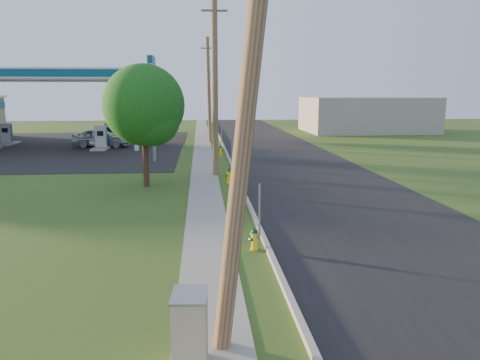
# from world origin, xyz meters

# --- Properties ---
(ground_plane) EXTENTS (140.00, 140.00, 0.00)m
(ground_plane) POSITION_xyz_m (0.00, 0.00, 0.00)
(ground_plane) COLOR #314818
(ground_plane) RESTS_ON ground
(road) EXTENTS (8.00, 120.00, 0.02)m
(road) POSITION_xyz_m (4.50, 10.00, 0.01)
(road) COLOR black
(road) RESTS_ON ground
(curb) EXTENTS (0.15, 120.00, 0.15)m
(curb) POSITION_xyz_m (0.50, 10.00, 0.07)
(curb) COLOR gray
(curb) RESTS_ON ground
(sidewalk) EXTENTS (1.50, 120.00, 0.03)m
(sidewalk) POSITION_xyz_m (-1.25, 10.00, 0.01)
(sidewalk) COLOR gray
(sidewalk) RESTS_ON ground
(forecourt) EXTENTS (26.00, 28.00, 0.02)m
(forecourt) POSITION_xyz_m (-16.00, 32.00, 0.01)
(forecourt) COLOR black
(forecourt) RESTS_ON ground
(utility_pole_near) EXTENTS (1.40, 0.32, 9.48)m
(utility_pole_near) POSITION_xyz_m (-0.60, -1.00, 4.80)
(utility_pole_near) COLOR brown
(utility_pole_near) RESTS_ON ground
(utility_pole_mid) EXTENTS (1.40, 0.32, 9.80)m
(utility_pole_mid) POSITION_xyz_m (-0.60, 17.00, 4.95)
(utility_pole_mid) COLOR brown
(utility_pole_mid) RESTS_ON ground
(utility_pole_far) EXTENTS (1.40, 0.32, 9.50)m
(utility_pole_far) POSITION_xyz_m (-0.60, 35.00, 4.80)
(utility_pole_far) COLOR brown
(utility_pole_far) RESTS_ON ground
(sign_post_near) EXTENTS (0.05, 0.04, 2.00)m
(sign_post_near) POSITION_xyz_m (0.25, 4.20, 1.00)
(sign_post_near) COLOR gray
(sign_post_near) RESTS_ON ground
(sign_post_mid) EXTENTS (0.05, 0.04, 2.00)m
(sign_post_mid) POSITION_xyz_m (0.25, 16.00, 1.00)
(sign_post_mid) COLOR gray
(sign_post_mid) RESTS_ON ground
(sign_post_far) EXTENTS (0.05, 0.04, 2.00)m
(sign_post_far) POSITION_xyz_m (0.25, 28.20, 1.00)
(sign_post_far) COLOR gray
(sign_post_far) RESTS_ON ground
(gas_canopy) EXTENTS (18.18, 9.18, 6.40)m
(gas_canopy) POSITION_xyz_m (-14.00, 32.00, 5.90)
(gas_canopy) COLOR silver
(gas_canopy) RESTS_ON ground
(fuel_pump_ne) EXTENTS (1.20, 3.20, 1.90)m
(fuel_pump_ne) POSITION_xyz_m (-9.50, 30.00, 0.72)
(fuel_pump_ne) COLOR gray
(fuel_pump_ne) RESTS_ON ground
(fuel_pump_sw) EXTENTS (1.20, 3.20, 1.90)m
(fuel_pump_sw) POSITION_xyz_m (-18.50, 34.00, 0.72)
(fuel_pump_sw) COLOR gray
(fuel_pump_sw) RESTS_ON ground
(fuel_pump_se) EXTENTS (1.20, 3.20, 1.90)m
(fuel_pump_se) POSITION_xyz_m (-9.50, 34.00, 0.72)
(fuel_pump_se) COLOR gray
(fuel_pump_se) RESTS_ON ground
(price_pylon) EXTENTS (0.34, 2.04, 6.85)m
(price_pylon) POSITION_xyz_m (-4.50, 22.50, 5.43)
(price_pylon) COLOR gray
(price_pylon) RESTS_ON ground
(distant_building) EXTENTS (14.00, 10.00, 4.00)m
(distant_building) POSITION_xyz_m (18.00, 45.00, 2.00)
(distant_building) COLOR gray
(distant_building) RESTS_ON ground
(tree_verge) EXTENTS (3.91, 3.91, 5.93)m
(tree_verge) POSITION_xyz_m (-4.02, 14.07, 3.82)
(tree_verge) COLOR #352117
(tree_verge) RESTS_ON ground
(tree_lot) EXTENTS (4.49, 4.49, 6.80)m
(tree_lot) POSITION_xyz_m (-5.77, 40.88, 4.38)
(tree_lot) COLOR #352117
(tree_lot) RESTS_ON ground
(hydrant_near) EXTENTS (0.35, 0.31, 0.67)m
(hydrant_near) POSITION_xyz_m (0.11, 4.25, 0.33)
(hydrant_near) COLOR yellow
(hydrant_near) RESTS_ON ground
(hydrant_mid) EXTENTS (0.41, 0.36, 0.79)m
(hydrant_mid) POSITION_xyz_m (0.01, 14.56, 0.39)
(hydrant_mid) COLOR #FFDE01
(hydrant_mid) RESTS_ON ground
(hydrant_far) EXTENTS (0.37, 0.33, 0.73)m
(hydrant_far) POSITION_xyz_m (0.02, 25.31, 0.36)
(hydrant_far) COLOR #FAC800
(hydrant_far) RESTS_ON ground
(utility_cabinet) EXTENTS (0.64, 0.81, 1.33)m
(utility_cabinet) POSITION_xyz_m (-1.64, -1.60, 0.67)
(utility_cabinet) COLOR tan
(utility_cabinet) RESTS_ON ground
(car_silver) EXTENTS (4.85, 2.38, 1.59)m
(car_silver) POSITION_xyz_m (-9.79, 31.45, 0.80)
(car_silver) COLOR #B0B2B8
(car_silver) RESTS_ON ground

